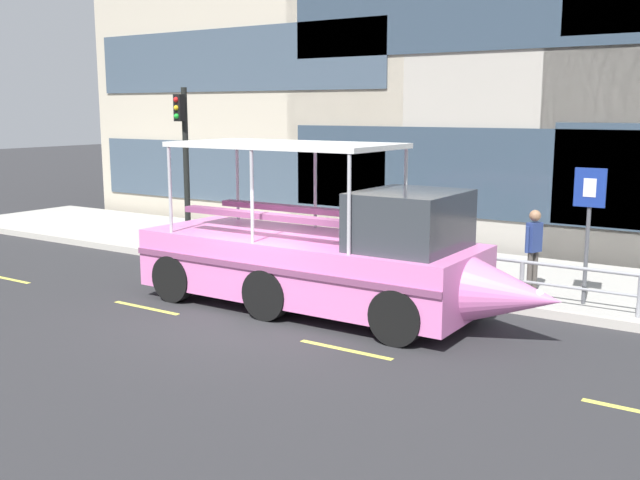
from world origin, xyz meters
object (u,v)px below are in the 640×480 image
Objects in this scene: traffic_light_pole at (184,152)px; pedestrian_near_bow at (534,243)px; parking_sign at (589,213)px; duck_tour_boat at (328,258)px; pedestrian_mid_left at (379,229)px.

traffic_light_pole is 9.80m from pedestrian_near_bow.
pedestrian_near_bow is at bearing 161.06° from parking_sign.
pedestrian_mid_left is (-0.78, 3.51, 0.04)m from duck_tour_boat.
parking_sign is at bearing -0.42° from traffic_light_pole.
traffic_light_pole reaches higher than duck_tour_boat.
parking_sign is 1.46m from pedestrian_near_bow.
duck_tour_boat is 5.55× the size of pedestrian_mid_left.
duck_tour_boat reaches higher than pedestrian_near_bow.
duck_tour_boat is (6.53, -2.81, -1.75)m from traffic_light_pole.
traffic_light_pole reaches higher than parking_sign.
duck_tour_boat reaches higher than pedestrian_mid_left.
duck_tour_boat is at bearing -23.28° from traffic_light_pole.
parking_sign is 1.71× the size of pedestrian_mid_left.
duck_tour_boat is at bearing -135.10° from pedestrian_near_bow.
traffic_light_pole reaches higher than pedestrian_mid_left.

